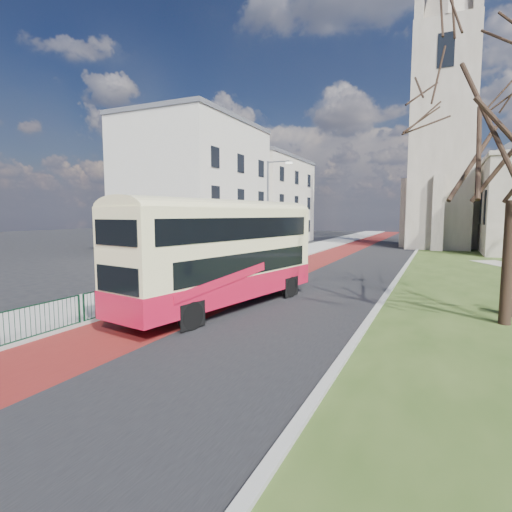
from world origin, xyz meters
The scene contains 13 objects.
ground centered at (0.00, 0.00, 0.00)m, with size 160.00×160.00×0.00m, color black.
road_carriageway centered at (1.50, 20.00, 0.01)m, with size 9.00×120.00×0.01m, color black.
bus_lane centered at (-1.20, 20.00, 0.01)m, with size 3.40×120.00×0.01m, color #591414.
pavement_west centered at (-5.00, 20.00, 0.06)m, with size 4.00×120.00×0.12m, color gray.
kerb_west centered at (-3.00, 20.00, 0.07)m, with size 0.25×120.00×0.13m, color #999993.
kerb_east centered at (6.10, 22.00, 0.07)m, with size 0.25×80.00×0.13m, color #999993.
pedestrian_railing centered at (-2.95, 4.00, 0.55)m, with size 0.07×24.00×1.12m.
gothic_church centered at (12.56, 38.00, 13.13)m, with size 16.38×18.00×40.00m.
street_block_near centered at (-14.00, 22.00, 6.51)m, with size 10.30×14.30×13.00m.
street_block_far centered at (-14.00, 38.00, 5.76)m, with size 10.30×16.30×11.50m.
streetlamp centered at (-4.35, 18.00, 4.59)m, with size 2.13×0.18×8.00m.
bus centered at (0.30, 2.30, 2.45)m, with size 4.17×10.52×4.29m.
litter_bin centered at (10.84, 5.74, 0.55)m, with size 0.77×0.77×1.02m.
Camera 1 is at (8.30, -11.91, 3.88)m, focal length 28.00 mm.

